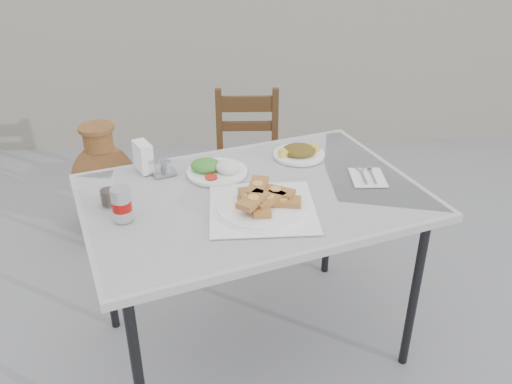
{
  "coord_description": "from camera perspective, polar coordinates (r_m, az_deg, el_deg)",
  "views": [
    {
      "loc": [
        -0.26,
        -1.88,
        1.89
      ],
      "look_at": [
        -0.15,
        0.09,
        0.8
      ],
      "focal_mm": 38.0,
      "sensor_mm": 36.0,
      "label": 1
    }
  ],
  "objects": [
    {
      "name": "cutlery_napkin",
      "position": [
        2.37,
        11.57,
        1.71
      ],
      "size": [
        0.15,
        0.2,
        0.01
      ],
      "rotation": [
        0.0,
        0.0,
        -0.04
      ],
      "color": "white",
      "rests_on": "cafe_table"
    },
    {
      "name": "cola_glass",
      "position": [
        2.17,
        -15.27,
        -0.2
      ],
      "size": [
        0.07,
        0.07,
        0.1
      ],
      "color": "white",
      "rests_on": "cafe_table"
    },
    {
      "name": "soda_can",
      "position": [
        2.04,
        -13.96,
        -1.25
      ],
      "size": [
        0.07,
        0.07,
        0.13
      ],
      "color": "silver",
      "rests_on": "cafe_table"
    },
    {
      "name": "terracotta_urn",
      "position": [
        3.44,
        -15.64,
        0.85
      ],
      "size": [
        0.41,
        0.41,
        0.71
      ],
      "color": "brown",
      "rests_on": "ground"
    },
    {
      "name": "salad_chopped_plate",
      "position": [
        2.5,
        4.55,
        4.23
      ],
      "size": [
        0.24,
        0.24,
        0.05
      ],
      "color": "white",
      "rests_on": "cafe_table"
    },
    {
      "name": "cafe_table",
      "position": [
        2.22,
        -0.3,
        -1.33
      ],
      "size": [
        1.58,
        1.31,
        0.82
      ],
      "rotation": [
        0.0,
        0.0,
        0.34
      ],
      "color": "black",
      "rests_on": "ground"
    },
    {
      "name": "salad_rice_plate",
      "position": [
        2.34,
        -4.21,
        2.5
      ],
      "size": [
        0.26,
        0.26,
        0.07
      ],
      "color": "white",
      "rests_on": "cafe_table"
    },
    {
      "name": "condiment_caddy",
      "position": [
        2.36,
        -9.73,
        2.41
      ],
      "size": [
        0.12,
        0.11,
        0.07
      ],
      "rotation": [
        0.0,
        0.0,
        0.38
      ],
      "color": "#ACACB3",
      "rests_on": "cafe_table"
    },
    {
      "name": "back_wall",
      "position": [
        4.57,
        0.22,
        12.6
      ],
      "size": [
        6.0,
        0.25,
        1.2
      ],
      "primitive_type": "cube",
      "color": "gray",
      "rests_on": "ground"
    },
    {
      "name": "pide_plate",
      "position": [
        2.06,
        0.68,
        -0.86
      ],
      "size": [
        0.41,
        0.41,
        0.08
      ],
      "rotation": [
        0.0,
        0.0,
        0.01
      ],
      "color": "white",
      "rests_on": "cafe_table"
    },
    {
      "name": "napkin_holder",
      "position": [
        2.39,
        -11.78,
        3.66
      ],
      "size": [
        0.1,
        0.12,
        0.13
      ],
      "rotation": [
        0.0,
        0.0,
        0.5
      ],
      "color": "white",
      "rests_on": "cafe_table"
    },
    {
      "name": "chair",
      "position": [
        3.25,
        -0.89,
        2.92
      ],
      "size": [
        0.4,
        0.4,
        0.89
      ],
      "rotation": [
        0.0,
        0.0,
        -0.03
      ],
      "color": "#341F0E",
      "rests_on": "ground"
    },
    {
      "name": "ground",
      "position": [
        2.67,
        3.44,
        -15.97
      ],
      "size": [
        80.0,
        80.0,
        0.0
      ],
      "primitive_type": "plane",
      "color": "slate",
      "rests_on": "ground"
    }
  ]
}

